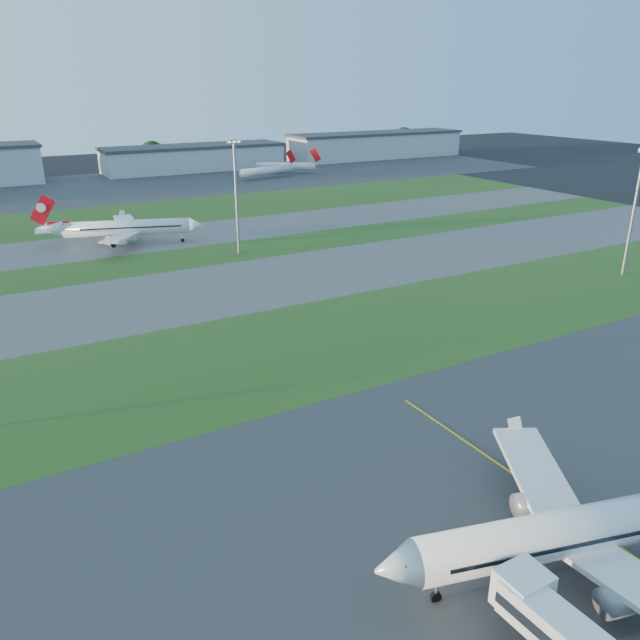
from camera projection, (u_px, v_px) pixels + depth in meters
ground at (575, 564)px, 52.22m from camera, size 700.00×700.00×0.00m
apron_near at (575, 564)px, 52.22m from camera, size 300.00×70.00×0.01m
grass_strip_a at (291, 348)px, 94.41m from camera, size 300.00×34.00×0.01m
taxiway_a at (214, 289)px, 121.18m from camera, size 300.00×32.00×0.01m
grass_strip_b at (174, 260)px, 141.46m from camera, size 300.00×18.00×0.01m
taxiway_b at (148, 240)px, 159.30m from camera, size 300.00×26.00×0.01m
grass_strip_c at (118, 217)px, 186.07m from camera, size 300.00×40.00×0.01m
apron_far at (81, 189)px, 234.75m from camera, size 400.00×80.00×0.01m
yellow_line at (614, 543)px, 54.54m from camera, size 0.25×60.00×0.02m
airliner_parked at (589, 529)px, 50.24m from camera, size 36.04×30.23×11.47m
airliner_taxiing at (126, 228)px, 153.34m from camera, size 35.87×30.28×11.61m
mini_jet_near at (267, 170)px, 259.58m from camera, size 28.33×8.53×9.48m
mini_jet_far at (286, 166)px, 273.42m from camera, size 24.89×17.11×9.48m
light_mast_centre at (236, 190)px, 141.48m from camera, size 3.20×0.70×25.80m
light_mast_east at (635, 204)px, 125.20m from camera, size 3.20×0.70×25.80m
hangar_east at (194, 158)px, 282.52m from camera, size 81.60×23.00×11.20m
hangar_far_east at (376, 145)px, 328.43m from camera, size 96.90×23.00×13.20m
tree_mid_west at (10, 165)px, 256.67m from camera, size 9.90×9.90×10.80m
tree_mid_east at (152, 154)px, 286.51m from camera, size 11.55×11.55×12.60m
tree_east at (299, 148)px, 319.82m from camera, size 10.45×10.45×11.40m
tree_far_east at (404, 139)px, 354.99m from camera, size 12.65×12.65×13.80m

